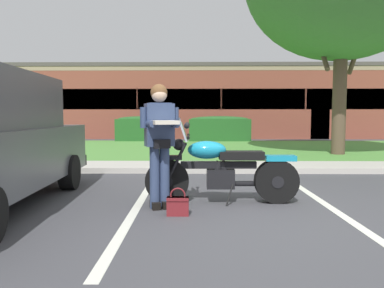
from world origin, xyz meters
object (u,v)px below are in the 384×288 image
(rider_person, at_px, (160,135))
(hedge_left, at_px, (144,128))
(motorcycle, at_px, (227,170))
(brick_building, at_px, (217,103))
(hedge_center_left, at_px, (220,128))
(handbag, at_px, (178,204))

(rider_person, bearing_deg, hedge_left, 98.96)
(motorcycle, bearing_deg, brick_building, 87.49)
(hedge_center_left, height_order, brick_building, brick_building)
(handbag, distance_m, hedge_center_left, 13.60)
(handbag, relative_size, hedge_left, 0.14)
(hedge_center_left, bearing_deg, handbag, -95.56)
(motorcycle, relative_size, hedge_center_left, 0.77)
(handbag, height_order, hedge_center_left, hedge_center_left)
(hedge_left, bearing_deg, motorcycle, -76.72)
(motorcycle, distance_m, hedge_center_left, 12.82)
(hedge_left, relative_size, hedge_center_left, 0.90)
(motorcycle, height_order, hedge_center_left, motorcycle)
(motorcycle, distance_m, handbag, 1.06)
(handbag, bearing_deg, rider_person, 124.87)
(motorcycle, xyz_separation_m, hedge_left, (-3.02, 12.80, 0.16))
(rider_person, xyz_separation_m, brick_building, (1.78, 19.38, 1.05))
(hedge_left, bearing_deg, rider_person, -81.04)
(handbag, distance_m, brick_building, 19.91)
(handbag, bearing_deg, motorcycle, 46.46)
(hedge_left, distance_m, brick_building, 7.46)
(motorcycle, relative_size, brick_building, 0.08)
(rider_person, xyz_separation_m, hedge_center_left, (1.58, 13.15, -0.36))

